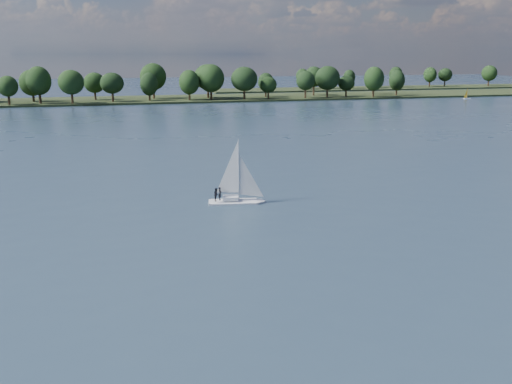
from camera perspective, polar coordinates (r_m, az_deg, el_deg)
ground at (r=131.17m, az=-12.34°, el=5.12°), size 700.00×700.00×0.00m
far_shore at (r=242.44m, az=-14.18°, el=8.79°), size 660.00×40.00×1.50m
far_shore_back at (r=335.31m, az=14.37°, el=10.01°), size 220.00×30.00×1.40m
sailboat at (r=72.59m, az=-2.28°, el=0.69°), size 6.86×2.93×8.75m
dinghy_orange at (r=263.77m, az=20.37°, el=8.97°), size 3.12×1.29×4.94m
treeline at (r=237.99m, az=-16.49°, el=10.50°), size 562.68×73.64×17.72m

